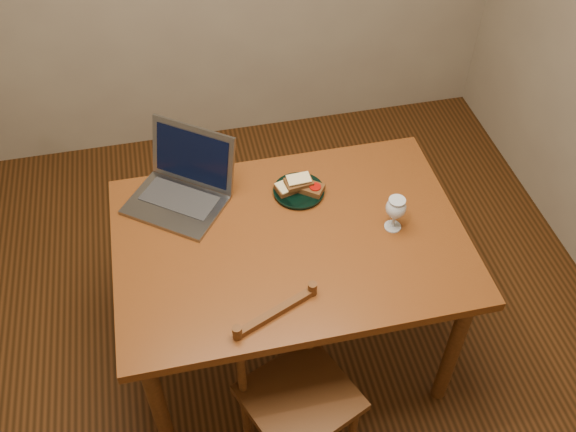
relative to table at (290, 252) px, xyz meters
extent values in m
cube|color=black|center=(-0.08, -0.01, -0.66)|extent=(3.20, 3.20, 0.02)
cube|color=#53250D|center=(0.00, 0.00, 0.07)|extent=(1.30, 0.90, 0.04)
cylinder|color=#3C210C|center=(-0.57, -0.37, -0.30)|extent=(0.06, 0.06, 0.70)
cylinder|color=#3C210C|center=(0.57, -0.37, -0.30)|extent=(0.06, 0.06, 0.70)
cylinder|color=#3C210C|center=(-0.57, 0.37, -0.30)|extent=(0.06, 0.06, 0.70)
cylinder|color=#3C210C|center=(0.57, 0.37, -0.30)|extent=(0.06, 0.06, 0.70)
cube|color=#3C210C|center=(-0.07, -0.46, -0.27)|extent=(0.48, 0.47, 0.04)
cube|color=#3C210C|center=(-0.12, -0.32, 0.06)|extent=(0.29, 0.14, 0.11)
cylinder|color=black|center=(0.08, 0.22, 0.09)|extent=(0.20, 0.20, 0.02)
cube|color=slate|center=(-0.40, 0.25, 0.09)|extent=(0.43, 0.41, 0.02)
cube|color=slate|center=(-0.30, 0.38, 0.22)|extent=(0.33, 0.27, 0.24)
cube|color=black|center=(-0.30, 0.38, 0.22)|extent=(0.28, 0.23, 0.20)
camera|label=1|loc=(-0.35, -1.53, 1.87)|focal=40.00mm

